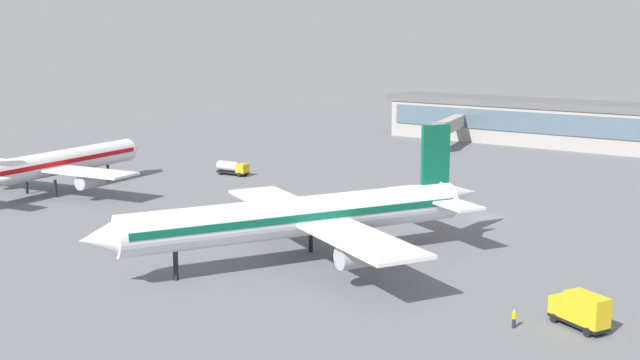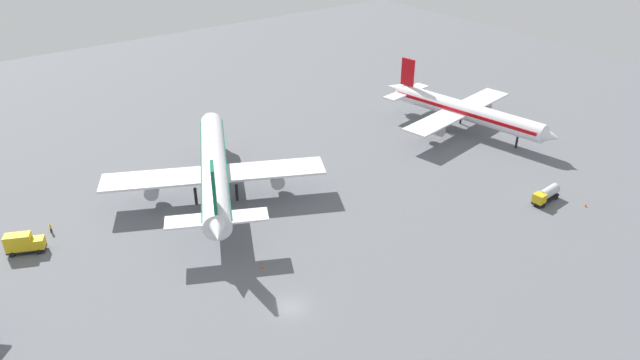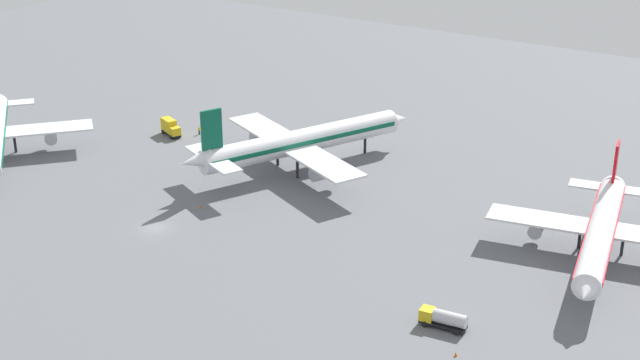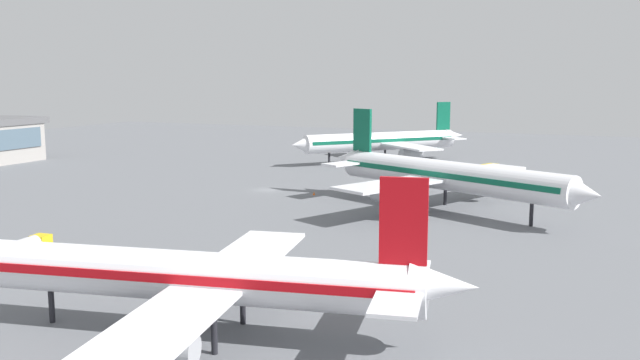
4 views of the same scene
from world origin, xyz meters
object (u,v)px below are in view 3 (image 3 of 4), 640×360
Objects in this scene: catering_truck at (170,127)px; safety_cone_near_gate at (201,206)px; safety_cone_mid_apron at (456,354)px; airplane_taxiing at (601,230)px; ground_crew_worker at (199,130)px; airplane_at_gate at (300,141)px; fuel_truck at (443,318)px.

catering_truck reaches higher than safety_cone_near_gate.
safety_cone_mid_apron is at bearing -3.44° from catering_truck.
catering_truck is 9.81× the size of safety_cone_near_gate.
airplane_taxiing is at bearing 19.27° from catering_truck.
airplane_at_gate is at bearing -2.74° from ground_crew_worker.
safety_cone_near_gate is (22.78, -28.45, -0.55)m from ground_crew_worker.
ground_crew_worker is (-73.66, 41.51, -0.54)m from fuel_truck.
fuel_truck is at bearing -31.42° from airplane_taxiing.
safety_cone_near_gate is at bearing -18.03° from catering_truck.
airplane_taxiing reaches higher than ground_crew_worker.
ground_crew_worker reaches higher than safety_cone_near_gate.
safety_cone_mid_apron is (55.06, -18.37, 0.00)m from safety_cone_near_gate.
airplane_at_gate is 24.74m from safety_cone_near_gate.
fuel_truck is at bearing 128.21° from safety_cone_mid_apron.
catering_truck is 93.26m from safety_cone_mid_apron.
airplane_at_gate is 28.37m from ground_crew_worker.
airplane_taxiing is 65.20m from safety_cone_near_gate.
safety_cone_near_gate and safety_cone_mid_apron have the same top height.
fuel_truck is 87.12m from catering_truck.
catering_truck is at bearing -104.95° from airplane_taxiing.
fuel_truck reaches higher than safety_cone_near_gate.
airplane_taxiing is 86.38m from ground_crew_worker.
safety_cone_near_gate is (-50.88, 13.06, -1.09)m from fuel_truck.
airplane_at_gate reaches higher than ground_crew_worker.
fuel_truck is 84.56m from ground_crew_worker.
airplane_taxiing is 25.78× the size of ground_crew_worker.
safety_cone_mid_apron is at bearing -104.05° from airplane_at_gate.
catering_truck is (-78.36, 38.09, 0.31)m from fuel_truck.
airplane_at_gate is at bearing -43.69° from fuel_truck.
airplane_at_gate reaches higher than safety_cone_near_gate.
safety_cone_mid_apron is at bearing -22.16° from airplane_taxiing.
fuel_truck is at bearing -22.42° from ground_crew_worker.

